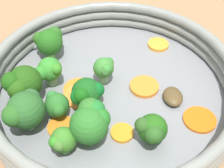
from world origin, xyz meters
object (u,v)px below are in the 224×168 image
mushroom_piece_0 (173,99)px  broccoli_floret_8 (22,84)px  carrot_slice_4 (61,127)px  broccoli_floret_9 (48,71)px  broccoli_floret_5 (104,69)px  carrot_slice_5 (122,133)px  carrot_slice_6 (200,120)px  carrot_slice_0 (79,89)px  carrot_slice_3 (158,45)px  carrot_slice_1 (144,87)px  broccoli_floret_3 (57,105)px  broccoli_floret_7 (86,93)px  broccoli_floret_1 (49,41)px  broccoli_floret_4 (152,130)px  skillet (112,95)px  carrot_slice_2 (79,96)px  broccoli_floret_0 (91,121)px  broccoli_floret_6 (25,110)px  broccoli_floret_2 (63,141)px

mushroom_piece_0 → broccoli_floret_8: bearing=-169.7°
carrot_slice_4 → broccoli_floret_9: 0.08m
broccoli_floret_5 → broccoli_floret_8: size_ratio=0.74×
carrot_slice_5 → carrot_slice_6: 0.10m
carrot_slice_0 → mushroom_piece_0: mushroom_piece_0 is taller
carrot_slice_6 → carrot_slice_3: bearing=114.0°
carrot_slice_1 → broccoli_floret_3: broccoli_floret_3 is taller
carrot_slice_4 → mushroom_piece_0: mushroom_piece_0 is taller
carrot_slice_4 → broccoli_floret_7: broccoli_floret_7 is taller
broccoli_floret_1 → broccoli_floret_9: broccoli_floret_1 is taller
carrot_slice_0 → broccoli_floret_7: broccoli_floret_7 is taller
carrot_slice_5 → broccoli_floret_9: 0.13m
carrot_slice_3 → broccoli_floret_7: (-0.08, -0.15, 0.02)m
carrot_slice_3 → mushroom_piece_0: 0.12m
broccoli_floret_1 → broccoli_floret_8: broccoli_floret_8 is taller
carrot_slice_4 → broccoli_floret_9: bearing=118.0°
broccoli_floret_5 → carrot_slice_3: bearing=55.0°
broccoli_floret_4 → carrot_slice_4: bearing=179.3°
broccoli_floret_3 → carrot_slice_5: bearing=-8.7°
skillet → broccoli_floret_4: size_ratio=7.82×
broccoli_floret_1 → broccoli_floret_3: 0.12m
carrot_slice_2 → carrot_slice_6: 0.16m
broccoli_floret_1 → broccoli_floret_4: (0.17, -0.13, -0.01)m
broccoli_floret_1 → broccoli_floret_4: 0.21m
broccoli_floret_0 → carrot_slice_1: bearing=61.9°
broccoli_floret_6 → carrot_slice_4: bearing=10.5°
carrot_slice_6 → broccoli_floret_0: bearing=-157.8°
broccoli_floret_8 → broccoli_floret_7: bearing=4.8°
carrot_slice_2 → broccoli_floret_8: (-0.07, -0.02, 0.03)m
carrot_slice_2 → broccoli_floret_5: bearing=51.1°
carrot_slice_0 → carrot_slice_6: 0.17m
broccoli_floret_1 → mushroom_piece_0: (0.19, -0.06, -0.02)m
broccoli_floret_4 → broccoli_floret_9: size_ratio=0.93×
carrot_slice_2 → broccoli_floret_3: bearing=-115.6°
carrot_slice_5 → broccoli_floret_9: (-0.11, 0.06, 0.03)m
broccoli_floret_5 → broccoli_floret_6: 0.12m
broccoli_floret_9 → carrot_slice_2: bearing=-16.5°
carrot_slice_5 → broccoli_floret_1: (-0.13, 0.13, 0.03)m
broccoli_floret_7 → broccoli_floret_8: bearing=-175.2°
carrot_slice_0 → carrot_slice_1: (0.09, 0.02, 0.00)m
carrot_slice_2 → broccoli_floret_0: (0.03, -0.06, 0.03)m
broccoli_floret_2 → broccoli_floret_8: broccoli_floret_8 is taller
broccoli_floret_0 → broccoli_floret_5: 0.10m
carrot_slice_4 → broccoli_floret_6: 0.05m
broccoli_floret_9 → carrot_slice_0: bearing=-1.7°
carrot_slice_1 → broccoli_floret_0: bearing=-118.1°
carrot_slice_2 → broccoli_floret_2: (0.01, -0.09, 0.02)m
broccoli_floret_6 → mushroom_piece_0: bearing=23.7°
carrot_slice_4 → broccoli_floret_0: size_ratio=0.64×
broccoli_floret_6 → broccoli_floret_0: bearing=-1.3°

